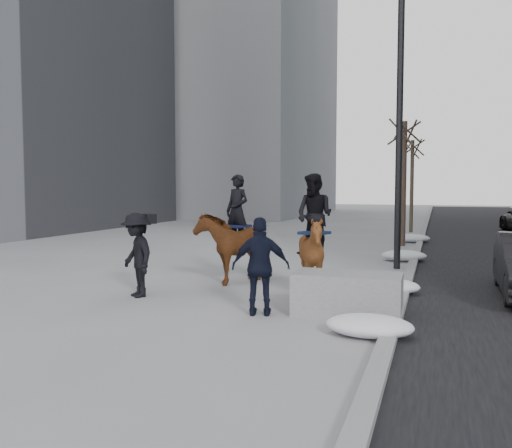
% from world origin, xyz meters
% --- Properties ---
extents(ground, '(120.00, 120.00, 0.00)m').
position_xyz_m(ground, '(0.00, 0.00, 0.00)').
color(ground, gray).
rests_on(ground, ground).
extents(curb, '(0.25, 90.00, 0.12)m').
position_xyz_m(curb, '(3.00, 10.00, 0.06)').
color(curb, gray).
rests_on(curb, ground).
extents(planter, '(1.90, 0.97, 0.75)m').
position_xyz_m(planter, '(2.16, -0.09, 0.38)').
color(planter, gray).
rests_on(planter, ground).
extents(tree_near, '(1.20, 1.20, 5.30)m').
position_xyz_m(tree_near, '(2.40, 11.85, 2.65)').
color(tree_near, '#372720').
rests_on(tree_near, ground).
extents(tree_far, '(1.20, 1.20, 5.09)m').
position_xyz_m(tree_far, '(2.40, 18.34, 2.54)').
color(tree_far, '#3C3323').
rests_on(tree_far, ground).
extents(mounted_left, '(1.59, 2.20, 2.59)m').
position_xyz_m(mounted_left, '(-0.98, 2.55, 0.96)').
color(mounted_left, '#522910').
rests_on(mounted_left, ground).
extents(mounted_right, '(1.84, 1.93, 2.57)m').
position_xyz_m(mounted_right, '(1.20, 1.37, 1.03)').
color(mounted_right, '#4C240F').
rests_on(mounted_right, ground).
extents(feeder, '(1.10, 0.98, 1.75)m').
position_xyz_m(feeder, '(0.69, -0.59, 0.88)').
color(feeder, black).
rests_on(feeder, ground).
extents(camera_crew, '(1.29, 1.22, 1.75)m').
position_xyz_m(camera_crew, '(-2.25, 0.13, 0.89)').
color(camera_crew, black).
rests_on(camera_crew, ground).
extents(lamppost, '(0.25, 3.10, 9.09)m').
position_xyz_m(lamppost, '(2.60, 5.53, 4.99)').
color(lamppost, black).
rests_on(lamppost, ground).
extents(snow_piles, '(1.39, 15.52, 0.35)m').
position_xyz_m(snow_piles, '(2.70, 5.70, 0.17)').
color(snow_piles, silver).
rests_on(snow_piles, ground).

